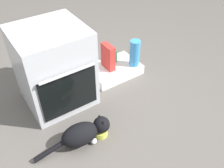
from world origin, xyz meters
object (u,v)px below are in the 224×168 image
object	(u,v)px
cat	(84,133)
water_bottle	(135,53)
pantry_cabinet	(114,70)
soda_can	(114,56)
cereal_box	(108,57)
oven	(54,68)
food_bowl	(101,132)

from	to	relation	value
cat	water_bottle	distance (m)	1.08
pantry_cabinet	soda_can	size ratio (longest dim) A/B	4.61
water_bottle	soda_can	size ratio (longest dim) A/B	2.50
water_bottle	cereal_box	bearing A→B (deg)	157.10
cat	water_bottle	bearing A→B (deg)	35.64
oven	food_bowl	size ratio (longest dim) A/B	6.35
food_bowl	water_bottle	size ratio (longest dim) A/B	0.40
oven	pantry_cabinet	world-z (taller)	oven
oven	cat	bearing A→B (deg)	-94.50
oven	cereal_box	xyz separation A→B (m)	(0.61, 0.04, -0.14)
food_bowl	cat	bearing A→B (deg)	174.28
food_bowl	cereal_box	distance (m)	0.86
food_bowl	cereal_box	world-z (taller)	cereal_box
oven	food_bowl	world-z (taller)	oven
oven	soda_can	world-z (taller)	oven
cat	cereal_box	xyz separation A→B (m)	(0.66, 0.65, 0.13)
pantry_cabinet	cat	bearing A→B (deg)	-139.00
oven	water_bottle	distance (m)	0.89
oven	pantry_cabinet	xyz separation A→B (m)	(0.68, 0.03, -0.33)
oven	soda_can	distance (m)	0.78
cereal_box	cat	bearing A→B (deg)	-135.61
food_bowl	soda_can	bearing A→B (deg)	48.84
oven	soda_can	xyz separation A→B (m)	(0.74, 0.12, -0.22)
pantry_cabinet	food_bowl	size ratio (longest dim) A/B	4.61
cat	cereal_box	distance (m)	0.93
water_bottle	pantry_cabinet	bearing A→B (deg)	152.58
cereal_box	water_bottle	bearing A→B (deg)	-22.90
soda_can	cereal_box	bearing A→B (deg)	-150.78
cereal_box	oven	bearing A→B (deg)	-175.82
food_bowl	cat	size ratio (longest dim) A/B	0.18
pantry_cabinet	water_bottle	world-z (taller)	water_bottle
cat	oven	bearing A→B (deg)	91.22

